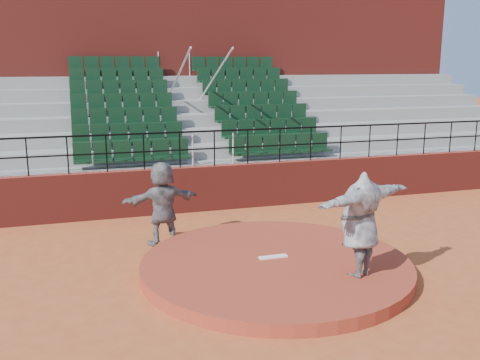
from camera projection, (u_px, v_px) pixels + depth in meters
name	position (u px, v px, depth m)	size (l,w,h in m)	color
ground	(276.00, 272.00, 10.96)	(90.00, 90.00, 0.00)	#B05227
pitchers_mound	(276.00, 266.00, 10.93)	(5.50, 5.50, 0.25)	#993622
pitching_rubber	(273.00, 257.00, 11.04)	(0.60, 0.15, 0.03)	white
boundary_wall	(215.00, 188.00, 15.49)	(24.00, 0.30, 1.30)	maroon
wall_railing	(214.00, 140.00, 15.19)	(24.04, 0.05, 1.03)	black
seating_deck	(189.00, 143.00, 18.72)	(24.00, 5.97, 4.63)	gray
press_box_facade	(168.00, 79.00, 21.96)	(24.00, 3.00, 7.10)	maroon
pitcher	(360.00, 224.00, 9.92)	(2.46, 0.67, 2.00)	black
fielder	(163.00, 203.00, 12.45)	(1.84, 0.58, 1.98)	black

